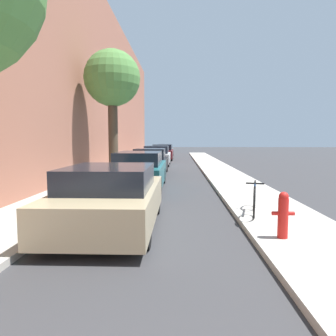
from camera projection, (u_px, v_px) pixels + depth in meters
ground_plane at (167, 179)px, 14.63m from camera, size 120.00×120.00×0.00m
sidewalk_left at (106, 177)px, 14.73m from camera, size 2.00×52.00×0.12m
sidewalk_right at (228, 178)px, 14.52m from camera, size 2.00×52.00×0.12m
building_facade_left at (74, 66)px, 14.30m from camera, size 0.70×52.00×10.41m
parked_car_champagne at (111, 198)px, 6.45m from camera, size 1.87×4.06×1.31m
parked_car_teal at (140, 171)px, 11.56m from camera, size 1.77×4.63×1.39m
parked_car_black at (150, 162)px, 16.60m from camera, size 1.76×3.98×1.36m
parked_car_white at (157, 156)px, 22.01m from camera, size 1.82×4.17×1.39m
parked_car_maroon at (163, 153)px, 27.72m from camera, size 1.83×3.96×1.39m
parked_car_grey at (165, 150)px, 33.24m from camera, size 1.69×3.96×1.34m
street_tree_far at (112, 80)px, 13.89m from camera, size 2.51×2.51×5.71m
fire_hydrant at (283, 214)px, 5.43m from camera, size 0.39×0.18×0.82m
bicycle at (255, 198)px, 7.28m from camera, size 0.56×1.71×0.71m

